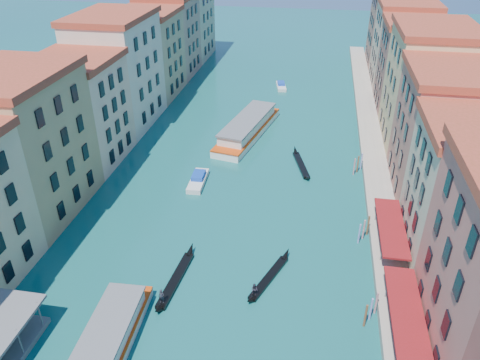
% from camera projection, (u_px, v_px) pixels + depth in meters
% --- Properties ---
extents(left_bank_palazzos, '(12.80, 128.40, 21.00)m').
position_uv_depth(left_bank_palazzos, '(105.00, 85.00, 83.56)').
color(left_bank_palazzos, beige).
rests_on(left_bank_palazzos, ground).
extents(right_bank_palazzos, '(12.80, 128.40, 21.00)m').
position_uv_depth(right_bank_palazzos, '(431.00, 104.00, 75.46)').
color(right_bank_palazzos, '#9A4339').
rests_on(right_bank_palazzos, ground).
extents(quay, '(4.00, 140.00, 1.00)m').
position_uv_depth(quay, '(372.00, 152.00, 81.31)').
color(quay, '#A09281').
rests_on(quay, ground).
extents(restaurant_awnings, '(3.20, 44.55, 3.12)m').
position_uv_depth(restaurant_awnings, '(409.00, 325.00, 44.30)').
color(restaurant_awnings, maroon).
rests_on(restaurant_awnings, ground).
extents(mooring_poles_right, '(1.44, 54.24, 3.20)m').
position_uv_depth(mooring_poles_right, '(369.00, 291.00, 50.54)').
color(mooring_poles_right, brown).
rests_on(mooring_poles_right, ground).
extents(vaporetto_near, '(4.98, 18.64, 2.75)m').
position_uv_depth(vaporetto_near, '(102.00, 353.00, 43.66)').
color(vaporetto_near, silver).
rests_on(vaporetto_near, ground).
extents(vaporetto_far, '(9.69, 23.31, 3.38)m').
position_uv_depth(vaporetto_far, '(248.00, 127.00, 87.73)').
color(vaporetto_far, white).
rests_on(vaporetto_far, ground).
extents(gondola_fore, '(1.93, 12.27, 2.44)m').
position_uv_depth(gondola_fore, '(176.00, 279.00, 53.59)').
color(gondola_fore, black).
rests_on(gondola_fore, ground).
extents(gondola_right, '(4.59, 10.30, 2.14)m').
position_uv_depth(gondola_right, '(268.00, 278.00, 53.73)').
color(gondola_right, black).
rests_on(gondola_right, ground).
extents(gondola_far, '(3.97, 11.31, 1.63)m').
position_uv_depth(gondola_far, '(301.00, 164.00, 77.75)').
color(gondola_far, black).
rests_on(gondola_far, ground).
extents(motorboat_mid, '(2.44, 7.03, 1.44)m').
position_uv_depth(motorboat_mid, '(198.00, 180.00, 72.78)').
color(motorboat_mid, silver).
rests_on(motorboat_mid, ground).
extents(motorboat_far, '(3.09, 6.48, 1.29)m').
position_uv_depth(motorboat_far, '(281.00, 86.00, 111.42)').
color(motorboat_far, silver).
rests_on(motorboat_far, ground).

